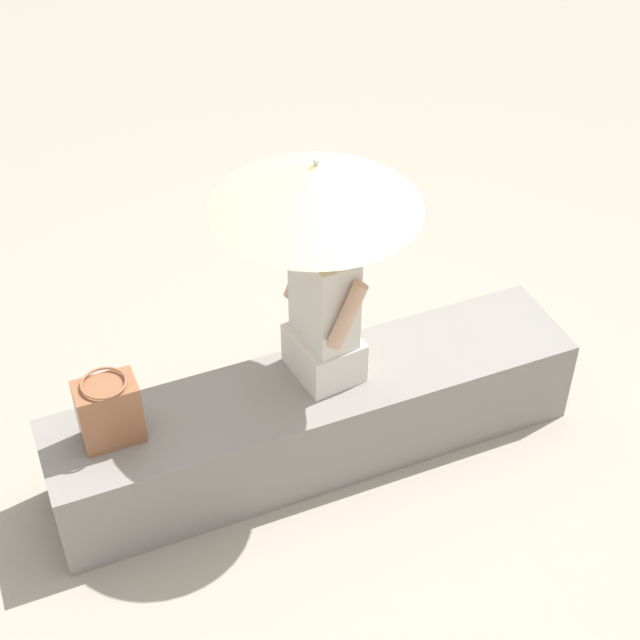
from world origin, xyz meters
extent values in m
plane|color=#9E9384|center=(0.00, 0.00, 0.00)|extent=(14.00, 14.00, 0.00)
cube|color=gray|center=(0.00, 0.00, 0.24)|extent=(2.59, 0.54, 0.48)
cube|color=beige|center=(0.07, 0.07, 0.59)|extent=(0.32, 0.37, 0.22)
cube|color=beige|center=(0.07, 0.07, 0.94)|extent=(0.24, 0.34, 0.48)
sphere|color=tan|center=(0.07, 0.07, 1.28)|extent=(0.20, 0.20, 0.20)
cylinder|color=tan|center=(0.09, -0.13, 0.96)|extent=(0.21, 0.09, 0.32)
cylinder|color=tan|center=(0.04, 0.26, 0.96)|extent=(0.21, 0.09, 0.32)
cylinder|color=#B7B7BC|center=(0.03, 0.07, 1.05)|extent=(0.02, 0.02, 1.14)
cone|color=#DBBC7F|center=(0.03, 0.07, 1.52)|extent=(0.91, 0.91, 0.20)
sphere|color=#B7B7BC|center=(0.03, 0.07, 1.64)|extent=(0.03, 0.03, 0.03)
cube|color=brown|center=(-0.96, 0.02, 0.64)|extent=(0.27, 0.17, 0.32)
torus|color=brown|center=(-0.96, 0.02, 0.81)|extent=(0.20, 0.20, 0.01)
camera|label=1|loc=(-1.26, -3.06, 3.64)|focal=54.23mm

